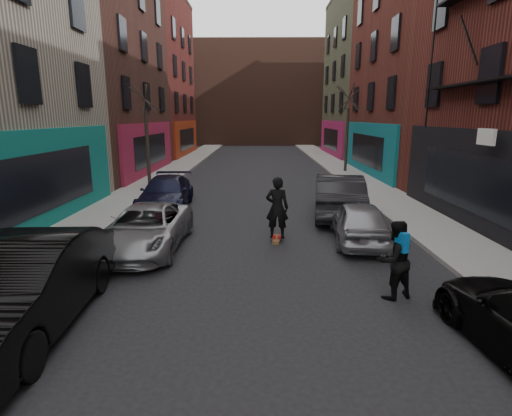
{
  "coord_description": "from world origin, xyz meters",
  "views": [
    {
      "loc": [
        0.04,
        -4.43,
        3.9
      ],
      "look_at": [
        -0.04,
        5.61,
        1.6
      ],
      "focal_mm": 28.0,
      "sensor_mm": 36.0,
      "label": 1
    }
  ],
  "objects_px": {
    "tree_right_far": "(348,122)",
    "parked_right_far": "(359,221)",
    "skateboard": "(277,239)",
    "skateboarder": "(277,208)",
    "pedestrian": "(395,260)",
    "parked_left_end": "(166,193)",
    "parked_left_far": "(146,228)",
    "tree_left_far": "(146,126)",
    "parked_left_mid": "(23,287)",
    "parked_right_end": "(338,195)"
  },
  "relations": [
    {
      "from": "parked_left_mid",
      "to": "parked_left_far",
      "type": "distance_m",
      "value": 4.79
    },
    {
      "from": "tree_right_far",
      "to": "parked_left_end",
      "type": "height_order",
      "value": "tree_right_far"
    },
    {
      "from": "parked_left_mid",
      "to": "parked_right_end",
      "type": "xyz_separation_m",
      "value": [
        7.49,
        8.85,
        -0.01
      ]
    },
    {
      "from": "parked_left_far",
      "to": "parked_right_far",
      "type": "distance_m",
      "value": 6.59
    },
    {
      "from": "skateboard",
      "to": "pedestrian",
      "type": "relative_size",
      "value": 0.46
    },
    {
      "from": "parked_left_end",
      "to": "skateboarder",
      "type": "relative_size",
      "value": 2.41
    },
    {
      "from": "parked_right_end",
      "to": "tree_left_far",
      "type": "bearing_deg",
      "value": -28.16
    },
    {
      "from": "skateboarder",
      "to": "pedestrian",
      "type": "height_order",
      "value": "skateboarder"
    },
    {
      "from": "parked_left_mid",
      "to": "parked_right_end",
      "type": "bearing_deg",
      "value": 46.64
    },
    {
      "from": "tree_left_far",
      "to": "tree_right_far",
      "type": "xyz_separation_m",
      "value": [
        12.4,
        6.0,
        0.15
      ]
    },
    {
      "from": "parked_right_end",
      "to": "skateboard",
      "type": "height_order",
      "value": "parked_right_end"
    },
    {
      "from": "tree_right_far",
      "to": "skateboard",
      "type": "height_order",
      "value": "tree_right_far"
    },
    {
      "from": "parked_left_far",
      "to": "tree_left_far",
      "type": "bearing_deg",
      "value": 104.91
    },
    {
      "from": "parked_left_end",
      "to": "parked_right_far",
      "type": "relative_size",
      "value": 1.22
    },
    {
      "from": "parked_left_far",
      "to": "parked_left_end",
      "type": "xyz_separation_m",
      "value": [
        -0.61,
        5.34,
        0.04
      ]
    },
    {
      "from": "parked_left_end",
      "to": "parked_right_far",
      "type": "distance_m",
      "value": 8.48
    },
    {
      "from": "parked_left_mid",
      "to": "parked_left_end",
      "type": "height_order",
      "value": "parked_left_mid"
    },
    {
      "from": "parked_left_far",
      "to": "pedestrian",
      "type": "bearing_deg",
      "value": -27.0
    },
    {
      "from": "parked_right_far",
      "to": "skateboard",
      "type": "distance_m",
      "value": 2.66
    },
    {
      "from": "parked_left_mid",
      "to": "parked_left_far",
      "type": "bearing_deg",
      "value": 75.49
    },
    {
      "from": "tree_left_far",
      "to": "skateboarder",
      "type": "height_order",
      "value": "tree_left_far"
    },
    {
      "from": "parked_right_end",
      "to": "parked_right_far",
      "type": "bearing_deg",
      "value": 97.81
    },
    {
      "from": "parked_right_far",
      "to": "tree_right_far",
      "type": "bearing_deg",
      "value": -95.32
    },
    {
      "from": "parked_right_far",
      "to": "pedestrian",
      "type": "bearing_deg",
      "value": 92.07
    },
    {
      "from": "parked_left_far",
      "to": "skateboard",
      "type": "height_order",
      "value": "parked_left_far"
    },
    {
      "from": "tree_left_far",
      "to": "parked_left_mid",
      "type": "height_order",
      "value": "tree_left_far"
    },
    {
      "from": "tree_left_far",
      "to": "pedestrian",
      "type": "xyz_separation_m",
      "value": [
        9.18,
        -14.25,
        -2.5
      ]
    },
    {
      "from": "skateboarder",
      "to": "pedestrian",
      "type": "distance_m",
      "value": 4.74
    },
    {
      "from": "tree_right_far",
      "to": "parked_left_mid",
      "type": "bearing_deg",
      "value": -115.83
    },
    {
      "from": "parked_right_far",
      "to": "parked_right_end",
      "type": "xyz_separation_m",
      "value": [
        0.0,
        3.37,
        0.18
      ]
    },
    {
      "from": "tree_right_far",
      "to": "tree_left_far",
      "type": "bearing_deg",
      "value": -154.18
    },
    {
      "from": "parked_right_far",
      "to": "pedestrian",
      "type": "xyz_separation_m",
      "value": [
        -0.22,
        -4.06,
        0.22
      ]
    },
    {
      "from": "tree_left_far",
      "to": "parked_right_far",
      "type": "bearing_deg",
      "value": -47.3
    },
    {
      "from": "parked_right_far",
      "to": "parked_left_far",
      "type": "bearing_deg",
      "value": 12.07
    },
    {
      "from": "parked_left_end",
      "to": "parked_right_far",
      "type": "bearing_deg",
      "value": -34.72
    },
    {
      "from": "parked_left_far",
      "to": "parked_right_far",
      "type": "bearing_deg",
      "value": 7.23
    },
    {
      "from": "tree_left_far",
      "to": "parked_left_mid",
      "type": "distance_m",
      "value": 15.99
    },
    {
      "from": "tree_left_far",
      "to": "parked_left_far",
      "type": "xyz_separation_m",
      "value": [
        2.86,
        -10.98,
        -2.73
      ]
    },
    {
      "from": "parked_right_far",
      "to": "parked_right_end",
      "type": "bearing_deg",
      "value": -84.83
    },
    {
      "from": "parked_left_end",
      "to": "pedestrian",
      "type": "relative_size",
      "value": 2.73
    },
    {
      "from": "parked_left_mid",
      "to": "skateboarder",
      "type": "distance_m",
      "value": 7.39
    },
    {
      "from": "parked_left_end",
      "to": "pedestrian",
      "type": "distance_m",
      "value": 11.05
    },
    {
      "from": "tree_right_far",
      "to": "parked_right_far",
      "type": "distance_m",
      "value": 16.71
    },
    {
      "from": "parked_right_far",
      "to": "parked_left_mid",
      "type": "bearing_deg",
      "value": 41.38
    },
    {
      "from": "tree_right_far",
      "to": "parked_left_end",
      "type": "distance_m",
      "value": 15.71
    },
    {
      "from": "parked_left_far",
      "to": "parked_left_end",
      "type": "height_order",
      "value": "parked_left_end"
    },
    {
      "from": "parked_left_mid",
      "to": "pedestrian",
      "type": "xyz_separation_m",
      "value": [
        7.27,
        1.42,
        0.02
      ]
    },
    {
      "from": "parked_left_end",
      "to": "skateboarder",
      "type": "xyz_separation_m",
      "value": [
        4.57,
        -4.5,
        0.4
      ]
    },
    {
      "from": "parked_left_far",
      "to": "parked_right_end",
      "type": "xyz_separation_m",
      "value": [
        6.54,
        4.16,
        0.19
      ]
    },
    {
      "from": "skateboard",
      "to": "parked_left_far",
      "type": "bearing_deg",
      "value": -160.0
    }
  ]
}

